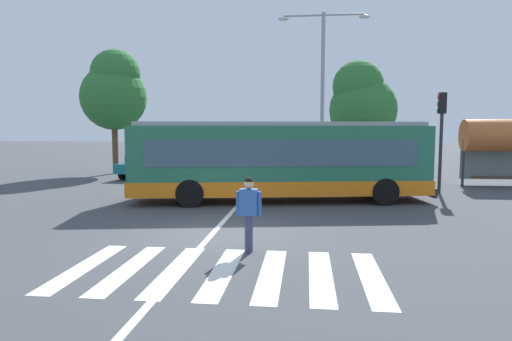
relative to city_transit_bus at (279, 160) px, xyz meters
The scene contains 15 objects.
ground_plane 5.96m from the city_transit_bus, 102.81° to the right, with size 160.00×160.00×0.00m, color #424449.
city_transit_bus is the anchor object (origin of this frame).
pedestrian_crossing_street 7.25m from the city_transit_bus, 92.01° to the right, with size 0.58×0.31×1.72m.
parked_car_teal 11.14m from the city_transit_bus, 136.89° to the left, with size 2.26×4.66×1.35m.
parked_car_red 9.30m from the city_transit_bus, 125.44° to the left, with size 2.23×4.65×1.35m.
parked_car_charcoal 8.52m from the city_transit_bus, 108.85° to the left, with size 2.04×4.58×1.35m.
parked_car_black 7.38m from the city_transit_bus, 89.70° to the left, with size 2.08×4.60×1.35m.
parked_car_champagne 8.43m from the city_transit_bus, 72.23° to the left, with size 2.21×4.64×1.35m.
traffic_light_far_corner 7.51m from the city_transit_bus, 23.06° to the left, with size 0.33×0.32×4.34m.
bus_stop_shelter 11.92m from the city_transit_bus, 26.70° to the left, with size 4.20×1.54×3.25m.
twin_arm_street_lamp 8.23m from the city_transit_bus, 75.26° to the left, with size 4.80×0.32×8.87m.
background_tree_left 14.83m from the city_transit_bus, 138.77° to the left, with size 4.03×4.03×7.65m.
background_tree_right 15.93m from the city_transit_bus, 72.04° to the left, with size 4.69×4.69×7.51m.
crosswalk_painted_stripes 8.85m from the city_transit_bus, 93.82° to the right, with size 6.18×3.22×0.01m.
lane_center_line 4.20m from the city_transit_bus, 111.93° to the right, with size 0.16×24.00×0.01m, color silver.
Camera 1 is at (2.31, -11.43, 2.81)m, focal length 31.08 mm.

